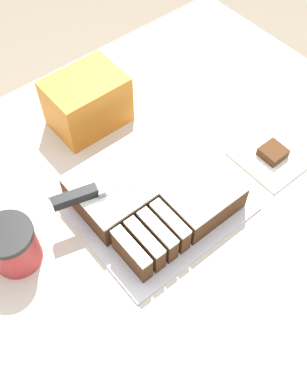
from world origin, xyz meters
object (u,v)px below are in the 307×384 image
at_px(cake_board, 153,202).
at_px(knife, 100,189).
at_px(coffee_cup, 13,246).
at_px(cake, 154,189).
at_px(brownie, 273,152).
at_px(storage_box, 87,102).

height_order(cake_board, knife, knife).
bearing_deg(knife, coffee_cup, -169.25).
bearing_deg(cake, coffee_cup, 167.88).
bearing_deg(coffee_cup, cake, -12.12).
height_order(cake, brownie, cake).
bearing_deg(cake_board, knife, 152.23).
relative_size(cake, storage_box, 1.63).
xyz_separation_m(knife, brownie, (0.39, -0.13, -0.07)).
distance_m(cake_board, cake, 0.04).
xyz_separation_m(brownie, storage_box, (-0.26, 0.36, 0.05)).
bearing_deg(cake, storage_box, 84.68).
bearing_deg(knife, cake, -7.99).
distance_m(cake, knife, 0.12).
height_order(coffee_cup, storage_box, storage_box).
relative_size(cake_board, storage_box, 1.92).
bearing_deg(cake_board, storage_box, 83.72).
relative_size(cake_board, coffee_cup, 3.31).
relative_size(coffee_cup, brownie, 1.91).
distance_m(knife, coffee_cup, 0.20).
xyz_separation_m(coffee_cup, storage_box, (0.32, 0.22, 0.01)).
xyz_separation_m(cake_board, storage_box, (0.03, 0.29, 0.06)).
relative_size(cake, knife, 0.89).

